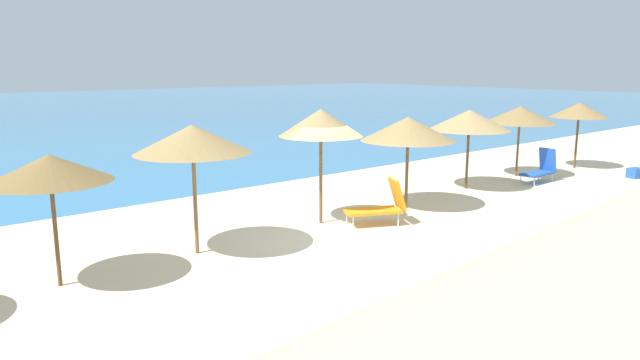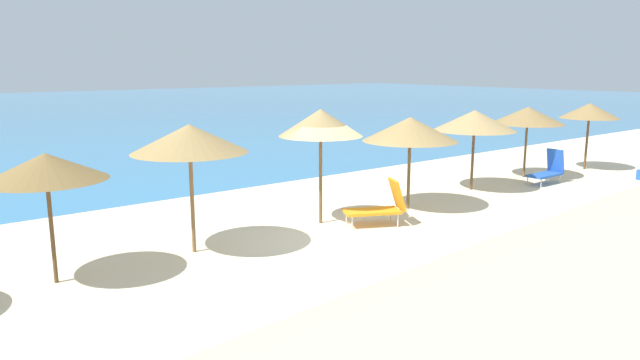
% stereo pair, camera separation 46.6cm
% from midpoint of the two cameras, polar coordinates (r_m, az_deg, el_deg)
% --- Properties ---
extents(ground_plane, '(160.00, 160.00, 0.00)m').
position_cam_midpoint_polar(ground_plane, '(13.71, 1.70, -5.56)').
color(ground_plane, beige).
extents(beach_umbrella_2, '(2.15, 2.15, 2.43)m').
position_cam_midpoint_polar(beach_umbrella_2, '(11.33, -26.14, 1.02)').
color(beach_umbrella_2, brown).
rests_on(beach_umbrella_2, ground_plane).
extents(beach_umbrella_3, '(2.44, 2.44, 2.76)m').
position_cam_midpoint_polar(beach_umbrella_3, '(12.31, -13.51, 3.92)').
color(beach_umbrella_3, brown).
rests_on(beach_umbrella_3, ground_plane).
extents(beach_umbrella_4, '(2.09, 2.09, 2.90)m').
position_cam_midpoint_polar(beach_umbrella_4, '(14.36, -0.85, 5.65)').
color(beach_umbrella_4, brown).
rests_on(beach_umbrella_4, ground_plane).
extents(beach_umbrella_5, '(2.62, 2.62, 2.57)m').
position_cam_midpoint_polar(beach_umbrella_5, '(16.12, 7.85, 5.00)').
color(beach_umbrella_5, brown).
rests_on(beach_umbrella_5, ground_plane).
extents(beach_umbrella_6, '(2.61, 2.61, 2.56)m').
position_cam_midpoint_polar(beach_umbrella_6, '(19.10, 13.81, 5.75)').
color(beach_umbrella_6, brown).
rests_on(beach_umbrella_6, ground_plane).
extents(beach_umbrella_7, '(2.53, 2.53, 2.52)m').
position_cam_midpoint_polar(beach_umbrella_7, '(21.82, 18.51, 6.09)').
color(beach_umbrella_7, brown).
rests_on(beach_umbrella_7, ground_plane).
extents(beach_umbrella_8, '(2.16, 2.16, 2.54)m').
position_cam_midpoint_polar(beach_umbrella_8, '(24.46, 23.66, 6.31)').
color(beach_umbrella_8, brown).
rests_on(beach_umbrella_8, ground_plane).
extents(lounge_chair_0, '(1.44, 0.58, 1.14)m').
position_cam_midpoint_polar(lounge_chair_0, '(21.20, 20.30, 1.03)').
color(lounge_chair_0, blue).
rests_on(lounge_chair_0, ground_plane).
extents(lounge_chair_1, '(1.63, 1.24, 1.17)m').
position_cam_midpoint_polar(lounge_chair_1, '(14.61, 5.07, -2.52)').
color(lounge_chair_1, orange).
rests_on(lounge_chair_1, ground_plane).
extents(cooler_box, '(0.60, 0.49, 0.36)m').
position_cam_midpoint_polar(cooler_box, '(23.38, 28.11, 0.61)').
color(cooler_box, blue).
rests_on(cooler_box, ground_plane).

